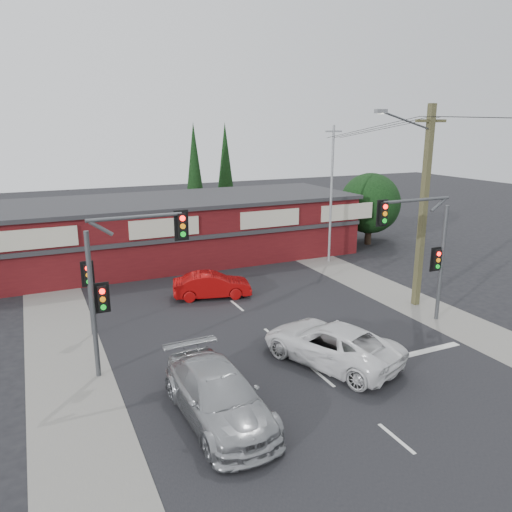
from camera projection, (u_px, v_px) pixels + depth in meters
name	position (u px, v px, depth m)	size (l,w,h in m)	color
ground	(301.00, 359.00, 19.81)	(120.00, 120.00, 0.00)	black
road_strip	(250.00, 317.00, 24.20)	(14.00, 70.00, 0.01)	black
verge_left	(64.00, 348.00, 20.76)	(3.00, 70.00, 0.02)	gray
verge_right	(390.00, 293.00, 27.63)	(3.00, 70.00, 0.02)	gray
stop_line	(396.00, 358.00, 19.90)	(6.50, 0.35, 0.01)	silver
white_suv	(331.00, 343.00, 19.41)	(2.60, 5.65, 1.57)	white
silver_suv	(218.00, 395.00, 15.63)	(2.30, 5.66, 1.64)	#9B9DA0
red_sedan	(212.00, 285.00, 26.77)	(1.44, 4.14, 1.36)	#9E0909
lane_dashes	(322.00, 377.00, 18.42)	(0.12, 34.45, 0.01)	silver
shop_building	(165.00, 230.00, 33.77)	(27.30, 8.40, 4.22)	#490E12
tree_cluster	(368.00, 206.00, 38.56)	(5.90, 5.10, 5.50)	#2D2116
conifer_near	(194.00, 169.00, 40.89)	(1.80, 1.80, 9.25)	#2D2116
conifer_far	(225.00, 166.00, 44.06)	(1.80, 1.80, 9.25)	#2D2116
traffic_mast_left	(121.00, 271.00, 17.96)	(3.77, 0.27, 5.97)	#47494C
traffic_mast_right	(425.00, 241.00, 22.45)	(3.96, 0.27, 5.97)	#47494C
pedestal_signal	(89.00, 283.00, 21.55)	(0.55, 0.27, 3.38)	#47494C
utility_pole	(422.00, 201.00, 24.43)	(4.38, 0.59, 10.00)	brown
steel_pole	(331.00, 192.00, 32.77)	(1.20, 0.16, 9.00)	gray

